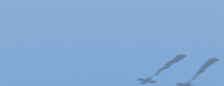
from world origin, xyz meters
The scene contains 0 objects.
Camera 1 is at (-16.02, 122.63, 50.62)m, focal length 69.31 mm.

